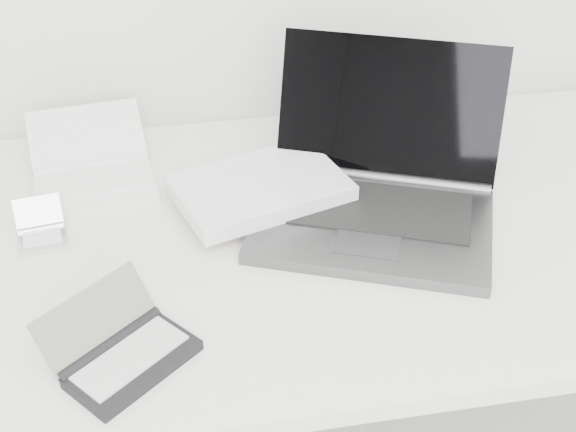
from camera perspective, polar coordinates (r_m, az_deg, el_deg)
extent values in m
cube|color=white|center=(1.37, 0.93, -1.45)|extent=(1.60, 0.80, 0.03)
cylinder|color=silver|center=(2.09, 19.47, -1.39)|extent=(0.04, 0.04, 0.70)
cube|color=#4F5254|center=(1.36, 6.01, -0.71)|extent=(0.47, 0.40, 0.02)
cube|color=black|center=(1.39, 6.23, 0.59)|extent=(0.36, 0.26, 0.00)
cube|color=black|center=(1.45, 7.24, 7.60)|extent=(0.40, 0.24, 0.24)
cylinder|color=#4F5254|center=(1.47, 6.69, 2.69)|extent=(0.37, 0.17, 0.02)
cube|color=#3C3F41|center=(1.30, 5.68, -1.98)|extent=(0.12, 0.10, 0.00)
cube|color=silver|center=(1.40, -2.01, 2.02)|extent=(0.33, 0.27, 0.03)
cube|color=white|center=(1.40, -2.02, 2.55)|extent=(0.32, 0.26, 0.00)
cube|color=white|center=(1.49, -13.51, 1.84)|extent=(0.23, 0.17, 0.02)
cube|color=silver|center=(1.50, -13.61, 2.43)|extent=(0.20, 0.11, 0.00)
cube|color=white|center=(1.58, -14.17, 5.62)|extent=(0.22, 0.14, 0.07)
cylinder|color=white|center=(1.55, -13.80, 3.51)|extent=(0.21, 0.04, 0.02)
cube|color=silver|center=(1.39, -17.02, -1.73)|extent=(0.08, 0.07, 0.01)
cube|color=silver|center=(1.39, -17.07, -1.51)|extent=(0.07, 0.04, 0.00)
cube|color=#909C8F|center=(1.41, -17.36, 0.26)|extent=(0.08, 0.04, 0.05)
cylinder|color=silver|center=(1.41, -17.15, -0.87)|extent=(0.08, 0.02, 0.01)
cube|color=black|center=(1.14, -10.92, -10.30)|extent=(0.20, 0.18, 0.02)
cube|color=#ADADAD|center=(1.13, -11.13, -9.84)|extent=(0.16, 0.15, 0.00)
cube|color=slate|center=(1.15, -13.55, -7.03)|extent=(0.17, 0.15, 0.07)
cylinder|color=black|center=(1.16, -12.48, -8.88)|extent=(0.15, 0.12, 0.02)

